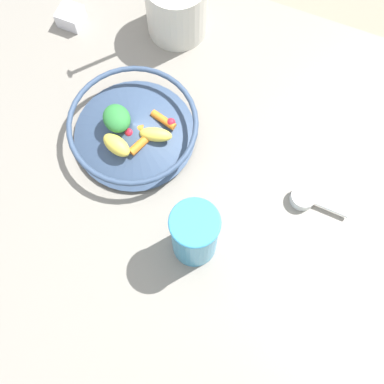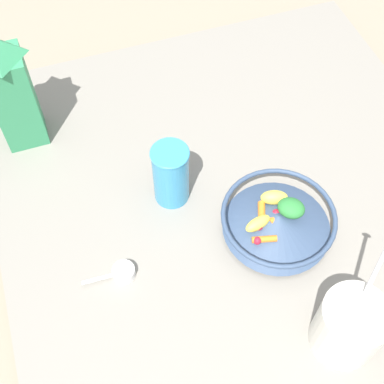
{
  "view_description": "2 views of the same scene",
  "coord_description": "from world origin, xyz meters",
  "px_view_note": "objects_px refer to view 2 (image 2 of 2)",
  "views": [
    {
      "loc": [
        -0.22,
        -0.21,
        0.95
      ],
      "look_at": [
        0.05,
        -0.1,
        0.11
      ],
      "focal_mm": 50.0,
      "sensor_mm": 36.0,
      "label": 1
    },
    {
      "loc": [
        0.6,
        -0.3,
        1.01
      ],
      "look_at": [
        0.03,
        -0.11,
        0.11
      ],
      "focal_mm": 50.0,
      "sensor_mm": 36.0,
      "label": 2
    }
  ],
  "objects_px": {
    "milk_carton": "(11,91)",
    "drinking_cup": "(171,174)",
    "fruit_bowl": "(278,220)",
    "yogurt_tub": "(350,325)"
  },
  "relations": [
    {
      "from": "fruit_bowl",
      "to": "drinking_cup",
      "type": "distance_m",
      "value": 0.24
    },
    {
      "from": "fruit_bowl",
      "to": "milk_carton",
      "type": "height_order",
      "value": "milk_carton"
    },
    {
      "from": "milk_carton",
      "to": "yogurt_tub",
      "type": "bearing_deg",
      "value": 34.55
    },
    {
      "from": "fruit_bowl",
      "to": "yogurt_tub",
      "type": "distance_m",
      "value": 0.26
    },
    {
      "from": "milk_carton",
      "to": "drinking_cup",
      "type": "relative_size",
      "value": 1.91
    },
    {
      "from": "fruit_bowl",
      "to": "yogurt_tub",
      "type": "xyz_separation_m",
      "value": [
        0.25,
        0.02,
        0.04
      ]
    },
    {
      "from": "yogurt_tub",
      "to": "drinking_cup",
      "type": "distance_m",
      "value": 0.45
    },
    {
      "from": "fruit_bowl",
      "to": "milk_carton",
      "type": "xyz_separation_m",
      "value": [
        -0.43,
        -0.45,
        0.11
      ]
    },
    {
      "from": "drinking_cup",
      "to": "fruit_bowl",
      "type": "bearing_deg",
      "value": 49.76
    },
    {
      "from": "yogurt_tub",
      "to": "drinking_cup",
      "type": "relative_size",
      "value": 1.61
    }
  ]
}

